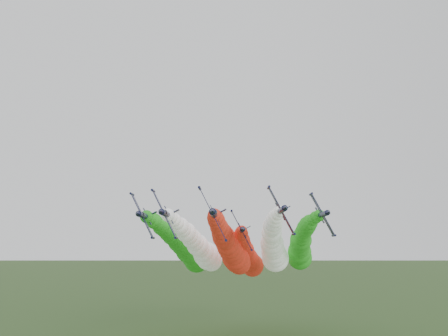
{
  "coord_description": "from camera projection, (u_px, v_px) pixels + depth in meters",
  "views": [
    {
      "loc": [
        1.34,
        -94.97,
        31.35
      ],
      "look_at": [
        -0.05,
        -0.18,
        48.44
      ],
      "focal_mm": 35.0,
      "sensor_mm": 36.0,
      "label": 1
    }
  ],
  "objects": [
    {
      "name": "jet_lead",
      "position": [
        232.0,
        251.0,
        134.36
      ],
      "size": [
        13.11,
        86.74,
        20.7
      ],
      "rotation": [
        0.0,
        1.1,
        0.0
      ],
      "color": "#111434",
      "rests_on": "ground"
    },
    {
      "name": "jet_inner_left",
      "position": [
        202.0,
        250.0,
        144.03
      ],
      "size": [
        13.04,
        86.67,
        20.64
      ],
      "rotation": [
        0.0,
        1.1,
        0.0
      ],
      "color": "#111434",
      "rests_on": "ground"
    },
    {
      "name": "jet_trail",
      "position": [
        248.0,
        256.0,
        163.07
      ],
      "size": [
        13.8,
        87.42,
        21.39
      ],
      "rotation": [
        0.0,
        1.1,
        0.0
      ],
      "color": "#111434",
      "rests_on": "ground"
    },
    {
      "name": "jet_outer_left",
      "position": [
        186.0,
        250.0,
        151.69
      ],
      "size": [
        14.08,
        87.7,
        21.67
      ],
      "rotation": [
        0.0,
        1.1,
        0.0
      ],
      "color": "#111434",
      "rests_on": "ground"
    },
    {
      "name": "jet_outer_right",
      "position": [
        301.0,
        247.0,
        155.58
      ],
      "size": [
        13.91,
        87.53,
        21.5
      ],
      "rotation": [
        0.0,
        1.1,
        0.0
      ],
      "color": "#111434",
      "rests_on": "ground"
    },
    {
      "name": "jet_inner_right",
      "position": [
        274.0,
        248.0,
        145.86
      ],
      "size": [
        14.08,
        87.71,
        21.67
      ],
      "rotation": [
        0.0,
        1.1,
        0.0
      ],
      "color": "#111434",
      "rests_on": "ground"
    }
  ]
}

